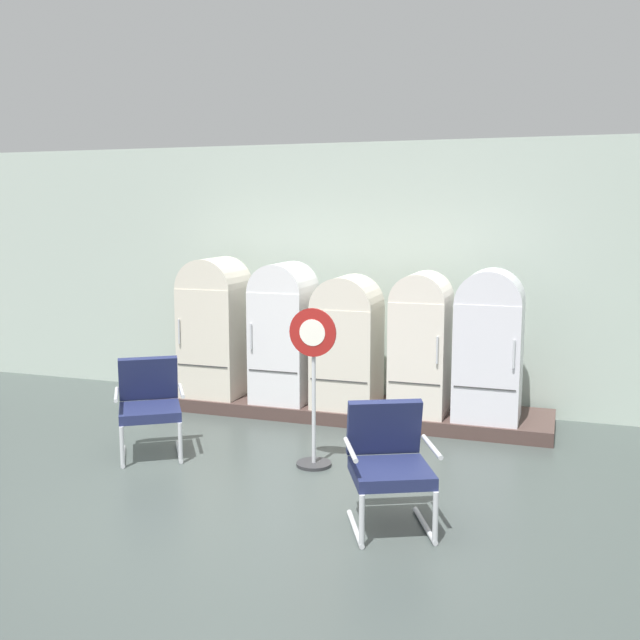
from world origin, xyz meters
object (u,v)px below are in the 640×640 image
refrigerator_3 (421,338)px  armchair_right (389,459)px  armchair_left (149,402)px  refrigerator_1 (284,328)px  refrigerator_2 (347,338)px  refrigerator_0 (215,323)px  sign_stand (313,392)px  refrigerator_4 (489,341)px

refrigerator_3 → armchair_right: bearing=-84.1°
refrigerator_3 → armchair_left: refrigerator_3 is taller
refrigerator_1 → armchair_left: refrigerator_1 is taller
refrigerator_1 → refrigerator_2: 0.76m
refrigerator_0 → sign_stand: refrigerator_0 is taller
refrigerator_4 → armchair_left: bearing=-150.1°
armchair_left → refrigerator_3: bearing=37.6°
refrigerator_4 → sign_stand: refrigerator_4 is taller
refrigerator_2 → armchair_left: 2.28m
refrigerator_3 → refrigerator_2: bearing=-178.8°
refrigerator_4 → armchair_right: size_ratio=1.72×
refrigerator_0 → armchair_left: size_ratio=1.78×
refrigerator_4 → armchair_left: (-2.96, -1.70, -0.47)m
refrigerator_2 → sign_stand: size_ratio=1.00×
refrigerator_3 → armchair_left: size_ratio=1.67×
refrigerator_0 → refrigerator_2: 1.62m
refrigerator_4 → armchair_left: refrigerator_4 is taller
refrigerator_4 → armchair_left: size_ratio=1.72×
refrigerator_0 → refrigerator_1: refrigerator_0 is taller
refrigerator_4 → refrigerator_1: bearing=179.2°
refrigerator_3 → sign_stand: 1.73m
refrigerator_1 → armchair_right: 3.20m
refrigerator_1 → refrigerator_0: bearing=179.9°
refrigerator_1 → refrigerator_4: 2.27m
refrigerator_0 → armchair_left: bearing=-84.3°
refrigerator_2 → refrigerator_4: refrigerator_4 is taller
refrigerator_2 → armchair_right: refrigerator_2 is taller
refrigerator_0 → armchair_right: refrigerator_0 is taller
sign_stand → armchair_right: bearing=-47.1°
refrigerator_0 → refrigerator_3: bearing=-0.2°
refrigerator_2 → refrigerator_4: 1.52m
refrigerator_1 → refrigerator_2: refrigerator_1 is taller
armchair_left → armchair_right: bearing=-18.6°
refrigerator_0 → sign_stand: bearing=-42.0°
refrigerator_2 → armchair_right: (1.08, -2.56, -0.41)m
refrigerator_3 → armchair_right: (0.27, -2.58, -0.45)m
refrigerator_1 → refrigerator_4: bearing=-0.8°
refrigerator_4 → armchair_right: (-0.44, -2.55, -0.47)m
armchair_left → armchair_right: (2.52, -0.85, 0.00)m
sign_stand → refrigerator_1: bearing=119.6°
armchair_right → sign_stand: size_ratio=0.62×
armchair_right → refrigerator_0: bearing=136.1°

